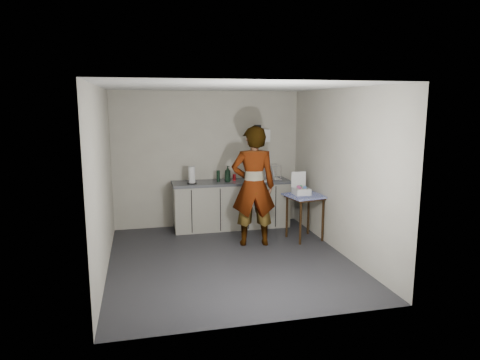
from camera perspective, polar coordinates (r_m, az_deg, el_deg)
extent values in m
plane|color=#2A2A30|center=(6.70, -1.45, -10.52)|extent=(4.00, 4.00, 0.00)
cube|color=beige|center=(8.29, -4.31, 2.76)|extent=(3.60, 0.02, 2.60)
cube|color=beige|center=(6.94, 13.13, 1.06)|extent=(0.02, 4.00, 2.60)
cube|color=beige|center=(6.25, -17.79, -0.15)|extent=(0.02, 4.00, 2.60)
cube|color=white|center=(6.27, -1.56, 12.26)|extent=(3.60, 4.00, 0.01)
cube|color=black|center=(8.34, -1.15, -6.02)|extent=(2.20, 0.52, 0.08)
cube|color=#B6B4A2|center=(8.24, -1.16, -3.42)|extent=(2.20, 0.58, 0.86)
cube|color=#494C52|center=(8.15, -1.17, -0.30)|extent=(2.24, 0.62, 0.05)
cube|color=black|center=(7.84, -6.45, -4.20)|extent=(0.02, 0.01, 0.80)
cube|color=black|center=(7.91, -2.63, -4.00)|extent=(0.02, 0.01, 0.80)
cube|color=black|center=(8.03, 1.16, -3.79)|extent=(0.01, 0.01, 0.80)
cube|color=black|center=(8.17, 4.77, -3.57)|extent=(0.02, 0.01, 0.80)
cube|color=white|center=(8.39, 2.52, 5.95)|extent=(0.42, 0.16, 0.24)
cube|color=white|center=(8.45, 2.42, 5.03)|extent=(0.30, 0.06, 0.04)
cube|color=black|center=(8.29, 2.36, 7.01)|extent=(0.14, 0.02, 0.10)
cylinder|color=#321F0B|center=(7.33, 8.06, -5.76)|extent=(0.04, 0.04, 0.73)
cylinder|color=#321F0B|center=(7.57, 10.98, -5.33)|extent=(0.04, 0.04, 0.73)
cylinder|color=#321F0B|center=(7.70, 6.26, -4.94)|extent=(0.04, 0.04, 0.73)
cylinder|color=#321F0B|center=(7.93, 9.10, -4.56)|extent=(0.04, 0.04, 0.73)
cube|color=#321F0B|center=(7.54, 8.68, -2.31)|extent=(0.64, 0.64, 0.04)
cube|color=#1C2DAA|center=(7.53, 8.68, -2.08)|extent=(0.72, 0.72, 0.03)
imported|color=#B2A593|center=(7.12, 1.81, -0.84)|extent=(0.80, 0.58, 2.01)
imported|color=black|center=(8.03, -1.66, 0.83)|extent=(0.15, 0.16, 0.30)
cylinder|color=red|center=(8.20, -0.77, 0.36)|extent=(0.06, 0.06, 0.12)
cylinder|color=black|center=(8.06, -2.92, 0.52)|extent=(0.06, 0.06, 0.21)
cylinder|color=black|center=(7.92, -6.42, -0.43)|extent=(0.18, 0.18, 0.02)
cylinder|color=white|center=(7.89, -6.45, 0.72)|extent=(0.12, 0.12, 0.30)
cube|color=white|center=(8.28, 3.87, 0.10)|extent=(0.42, 0.32, 0.02)
cylinder|color=white|center=(8.07, 2.87, 0.91)|extent=(0.01, 0.01, 0.28)
cylinder|color=white|center=(8.18, 5.45, 1.01)|extent=(0.01, 0.01, 0.28)
cylinder|color=white|center=(8.33, 2.35, 1.21)|extent=(0.01, 0.01, 0.28)
cylinder|color=white|center=(8.44, 4.85, 1.30)|extent=(0.01, 0.01, 0.28)
cylinder|color=white|center=(8.23, 3.18, 0.94)|extent=(0.05, 0.23, 0.23)
cylinder|color=white|center=(8.25, 3.74, 0.96)|extent=(0.05, 0.23, 0.23)
cylinder|color=white|center=(8.28, 4.30, 0.98)|extent=(0.05, 0.23, 0.23)
cube|color=white|center=(7.56, 8.18, -1.88)|extent=(0.28, 0.28, 0.01)
cube|color=white|center=(7.43, 8.58, -1.66)|extent=(0.27, 0.02, 0.10)
cube|color=white|center=(7.66, 7.81, -1.28)|extent=(0.27, 0.02, 0.10)
cube|color=white|center=(7.50, 7.26, -1.52)|extent=(0.02, 0.27, 0.10)
cube|color=white|center=(7.60, 9.10, -1.41)|extent=(0.02, 0.27, 0.10)
cube|color=white|center=(7.64, 7.82, 0.10)|extent=(0.27, 0.02, 0.27)
cylinder|color=silver|center=(7.54, 8.19, -1.47)|extent=(0.18, 0.18, 0.10)
sphere|color=#E0529B|center=(7.49, 7.98, -1.02)|extent=(0.06, 0.06, 0.06)
sphere|color=#588DEF|center=(7.52, 8.63, -0.99)|extent=(0.06, 0.06, 0.06)
sphere|color=#51C77C|center=(7.57, 8.07, -0.90)|extent=(0.06, 0.06, 0.06)
sphere|color=#E0529B|center=(7.55, 7.80, -0.92)|extent=(0.06, 0.06, 0.06)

